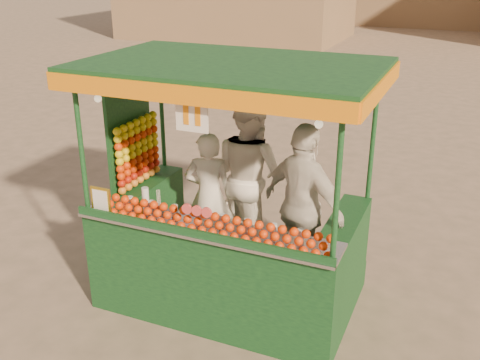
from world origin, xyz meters
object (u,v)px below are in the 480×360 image
at_px(juice_cart, 221,232).
at_px(vendor_middle, 250,175).
at_px(vendor_right, 303,207).
at_px(vendor_left, 209,195).

distance_m(juice_cart, vendor_middle, 0.84).
distance_m(juice_cart, vendor_right, 0.95).
distance_m(vendor_left, vendor_middle, 0.54).
relative_size(vendor_left, vendor_middle, 0.80).
bearing_deg(vendor_right, vendor_left, 18.35).
xyz_separation_m(juice_cart, vendor_left, (-0.35, 0.42, 0.21)).
bearing_deg(vendor_middle, vendor_right, 176.10).
bearing_deg(vendor_left, vendor_middle, -159.65).
relative_size(vendor_left, vendor_right, 0.85).
relative_size(juice_cart, vendor_right, 1.65).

